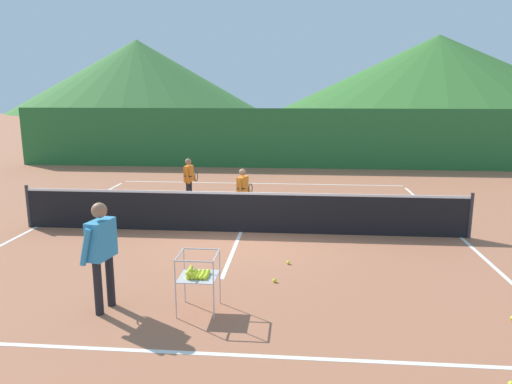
% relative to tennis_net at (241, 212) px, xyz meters
% --- Properties ---
extents(ground_plane, '(120.00, 120.00, 0.00)m').
position_rel_tennis_net_xyz_m(ground_plane, '(0.00, 0.00, -0.50)').
color(ground_plane, '#A86647').
extents(line_baseline_near, '(10.15, 0.08, 0.01)m').
position_rel_tennis_net_xyz_m(line_baseline_near, '(0.00, -5.39, -0.50)').
color(line_baseline_near, white).
rests_on(line_baseline_near, ground).
extents(line_baseline_far, '(10.15, 0.08, 0.01)m').
position_rel_tennis_net_xyz_m(line_baseline_far, '(0.00, 6.18, -0.50)').
color(line_baseline_far, white).
rests_on(line_baseline_far, ground).
extents(line_sideline_west, '(0.08, 11.57, 0.01)m').
position_rel_tennis_net_xyz_m(line_sideline_west, '(-5.07, 0.00, -0.50)').
color(line_sideline_west, white).
rests_on(line_sideline_west, ground).
extents(line_sideline_east, '(0.08, 11.57, 0.01)m').
position_rel_tennis_net_xyz_m(line_sideline_east, '(5.07, 0.00, -0.50)').
color(line_sideline_east, white).
rests_on(line_sideline_east, ground).
extents(line_service_center, '(0.08, 5.85, 0.01)m').
position_rel_tennis_net_xyz_m(line_service_center, '(0.00, 0.00, -0.50)').
color(line_service_center, white).
rests_on(line_service_center, ground).
extents(tennis_net, '(10.56, 0.08, 1.05)m').
position_rel_tennis_net_xyz_m(tennis_net, '(0.00, 0.00, 0.00)').
color(tennis_net, '#333338').
rests_on(tennis_net, ground).
extents(instructor, '(0.44, 0.81, 1.68)m').
position_rel_tennis_net_xyz_m(instructor, '(-1.58, -4.27, 0.51)').
color(instructor, black).
rests_on(instructor, ground).
extents(student_0, '(0.41, 0.67, 1.35)m').
position_rel_tennis_net_xyz_m(student_0, '(-1.87, 2.82, 0.31)').
color(student_0, black).
rests_on(student_0, ground).
extents(student_1, '(0.42, 0.70, 1.33)m').
position_rel_tennis_net_xyz_m(student_1, '(-0.09, 1.23, 0.30)').
color(student_1, silver).
rests_on(student_1, ground).
extents(ball_cart, '(0.58, 0.58, 0.90)m').
position_rel_tennis_net_xyz_m(ball_cart, '(-0.16, -4.19, 0.09)').
color(ball_cart, '#B7B7BC').
rests_on(ball_cart, ground).
extents(tennis_ball_0, '(0.07, 0.07, 0.07)m').
position_rel_tennis_net_xyz_m(tennis_ball_0, '(0.95, -2.99, -0.47)').
color(tennis_ball_0, yellow).
rests_on(tennis_ball_0, ground).
extents(tennis_ball_3, '(0.07, 0.07, 0.07)m').
position_rel_tennis_net_xyz_m(tennis_ball_3, '(1.17, -2.07, -0.47)').
color(tennis_ball_3, yellow).
rests_on(tennis_ball_3, ground).
extents(tennis_ball_5, '(0.07, 0.07, 0.07)m').
position_rel_tennis_net_xyz_m(tennis_ball_5, '(3.76, -5.78, -0.47)').
color(tennis_ball_5, yellow).
rests_on(tennis_ball_5, ground).
extents(windscreen_fence, '(22.32, 0.08, 2.58)m').
position_rel_tennis_net_xyz_m(windscreen_fence, '(0.00, 9.86, 0.79)').
color(windscreen_fence, '#286B33').
rests_on(windscreen_fence, ground).
extents(hill_0, '(41.47, 41.47, 11.79)m').
position_rel_tennis_net_xyz_m(hill_0, '(-25.62, 69.72, 5.39)').
color(hill_0, '#427A38').
rests_on(hill_0, ground).
extents(hill_1, '(52.36, 52.36, 12.25)m').
position_rel_tennis_net_xyz_m(hill_1, '(23.66, 71.10, 5.63)').
color(hill_1, '#38702D').
rests_on(hill_1, ground).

